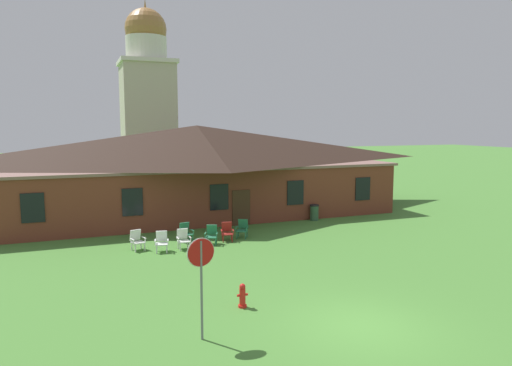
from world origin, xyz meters
name	(u,v)px	position (x,y,z in m)	size (l,w,h in m)	color
ground_plane	(361,326)	(0.00, 0.00, 0.00)	(200.00, 200.00, 0.00)	#477F33
brick_building	(197,168)	(0.00, 19.45, 2.99)	(25.30, 10.40, 5.86)	brown
dome_tower	(148,103)	(-0.92, 34.86, 8.01)	(5.18, 5.18, 17.66)	#BCB29E
stop_sign	(201,268)	(-4.58, 0.88, 2.04)	(0.80, 0.18, 2.86)	slate
lawn_chair_by_porch	(137,240)	(-5.08, 11.05, 0.50)	(0.74, 0.79, 0.96)	silver
lawn_chair_near_door	(162,241)	(-4.04, 10.36, 0.50)	(0.72, 0.76, 0.96)	white
lawn_chair_left_end	(183,238)	(-2.99, 10.48, 0.50)	(0.64, 0.67, 0.96)	silver
lawn_chair_middle	(186,232)	(-2.57, 11.83, 0.50)	(0.71, 0.75, 0.96)	#28704C
lawn_chair_right_end	(212,234)	(-1.49, 10.82, 0.50)	(0.79, 0.83, 0.96)	#28704C
lawn_chair_far_side	(227,231)	(-0.57, 11.19, 0.50)	(0.73, 0.77, 0.96)	maroon
lawn_chair_under_eave	(242,228)	(0.40, 11.56, 0.50)	(0.83, 0.86, 0.96)	#28704C
fire_hydrant	(242,296)	(-2.78, 2.64, 0.38)	(0.36, 0.28, 0.79)	red
trash_bin	(314,212)	(6.05, 14.15, 0.50)	(0.56, 0.56, 0.98)	#335638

